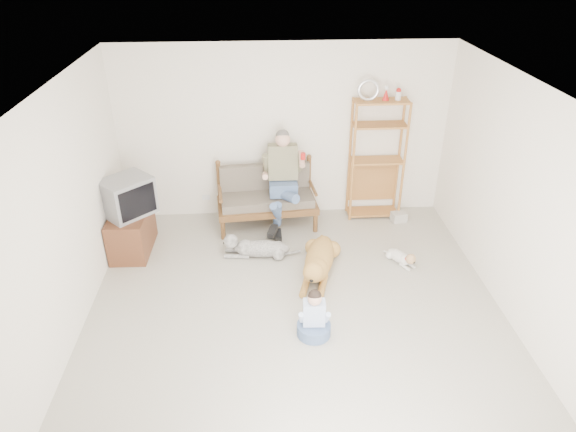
{
  "coord_description": "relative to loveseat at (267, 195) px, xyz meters",
  "views": [
    {
      "loc": [
        -0.4,
        -4.64,
        4.05
      ],
      "look_at": [
        -0.04,
        1.0,
        0.88
      ],
      "focal_mm": 32.0,
      "sensor_mm": 36.0,
      "label": 1
    }
  ],
  "objects": [
    {
      "name": "wall_back",
      "position": [
        0.28,
        0.37,
        0.86
      ],
      "size": [
        5.0,
        0.0,
        5.0
      ],
      "primitive_type": "plane",
      "rotation": [
        1.57,
        0.0,
        0.0
      ],
      "color": "white",
      "rests_on": "ground"
    },
    {
      "name": "book_stack",
      "position": [
        2.08,
        -0.06,
        -0.41
      ],
      "size": [
        0.26,
        0.21,
        0.14
      ],
      "primitive_type": "cube",
      "rotation": [
        0.0,
        0.0,
        0.2
      ],
      "color": "silver",
      "rests_on": "ground"
    },
    {
      "name": "loveseat",
      "position": [
        0.0,
        0.0,
        0.0
      ],
      "size": [
        1.56,
        0.84,
        0.95
      ],
      "rotation": [
        0.0,
        0.0,
        0.09
      ],
      "color": "brown",
      "rests_on": "ground"
    },
    {
      "name": "wall_left",
      "position": [
        -2.22,
        -2.38,
        0.86
      ],
      "size": [
        0.0,
        5.5,
        5.5
      ],
      "primitive_type": "plane",
      "rotation": [
        1.57,
        0.0,
        1.57
      ],
      "color": "white",
      "rests_on": "ground"
    },
    {
      "name": "floor",
      "position": [
        0.28,
        -2.38,
        -0.49
      ],
      "size": [
        5.5,
        5.5,
        0.0
      ],
      "primitive_type": "plane",
      "color": "beige",
      "rests_on": "ground"
    },
    {
      "name": "wall_right",
      "position": [
        2.78,
        -2.38,
        0.86
      ],
      "size": [
        0.0,
        5.5,
        5.5
      ],
      "primitive_type": "plane",
      "rotation": [
        1.57,
        0.0,
        -1.57
      ],
      "color": "white",
      "rests_on": "ground"
    },
    {
      "name": "crt_tv",
      "position": [
        -1.91,
        -0.66,
        0.38
      ],
      "size": [
        0.81,
        0.8,
        0.53
      ],
      "rotation": [
        0.0,
        0.0,
        -0.8
      ],
      "color": "gray",
      "rests_on": "tv_stand"
    },
    {
      "name": "shaggy_dog",
      "position": [
        -0.2,
        -0.92,
        -0.35
      ],
      "size": [
        1.15,
        0.33,
        0.34
      ],
      "rotation": [
        0.0,
        0.0,
        -1.65
      ],
      "color": "silver",
      "rests_on": "ground"
    },
    {
      "name": "ceiling",
      "position": [
        0.28,
        -2.38,
        2.21
      ],
      "size": [
        5.5,
        5.5,
        0.0
      ],
      "primitive_type": "plane",
      "rotation": [
        3.14,
        0.0,
        0.0
      ],
      "color": "white",
      "rests_on": "ground"
    },
    {
      "name": "etagere",
      "position": [
        1.7,
        0.17,
        0.49
      ],
      "size": [
        0.84,
        0.37,
        2.2
      ],
      "color": "#AA7835",
      "rests_on": "ground"
    },
    {
      "name": "man",
      "position": [
        0.22,
        -0.19,
        0.21
      ],
      "size": [
        0.58,
        0.83,
        1.34
      ],
      "color": "#4F6091",
      "rests_on": "loveseat"
    },
    {
      "name": "terrier",
      "position": [
        1.83,
        -1.24,
        -0.39
      ],
      "size": [
        0.37,
        0.53,
        0.22
      ],
      "rotation": [
        0.0,
        0.0,
        0.53
      ],
      "color": "white",
      "rests_on": "ground"
    },
    {
      "name": "child",
      "position": [
        0.46,
        -2.58,
        -0.27
      ],
      "size": [
        0.39,
        0.39,
        0.61
      ],
      "rotation": [
        0.0,
        0.0,
        -0.05
      ],
      "color": "#4F6091",
      "rests_on": "ground"
    },
    {
      "name": "tv_stand",
      "position": [
        -1.95,
        -0.65,
        -0.19
      ],
      "size": [
        0.52,
        0.91,
        0.6
      ],
      "rotation": [
        0.0,
        0.0,
        -0.03
      ],
      "color": "brown",
      "rests_on": "ground"
    },
    {
      "name": "wall_outlet",
      "position": [
        -0.97,
        0.36,
        -0.19
      ],
      "size": [
        0.12,
        0.02,
        0.08
      ],
      "primitive_type": "cube",
      "color": "white",
      "rests_on": "ground"
    },
    {
      "name": "golden_retriever",
      "position": [
        0.64,
        -1.4,
        -0.3
      ],
      "size": [
        0.63,
        1.49,
        0.46
      ],
      "rotation": [
        0.0,
        0.0,
        -0.26
      ],
      "color": "#B88B40",
      "rests_on": "ground"
    }
  ]
}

